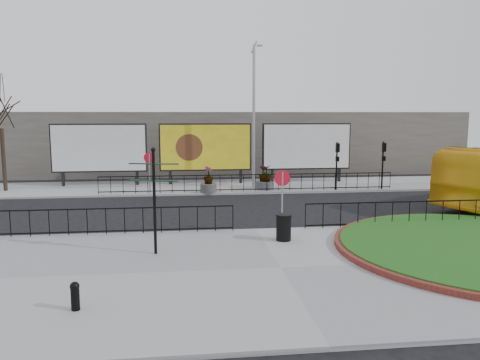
{
  "coord_description": "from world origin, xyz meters",
  "views": [
    {
      "loc": [
        -2.87,
        -18.68,
        4.81
      ],
      "look_at": [
        -0.42,
        2.19,
        1.86
      ],
      "focal_mm": 35.0,
      "sensor_mm": 36.0,
      "label": 1
    }
  ],
  "objects": [
    {
      "name": "railing_far",
      "position": [
        1.0,
        9.3,
        0.67
      ],
      "size": [
        18.0,
        0.1,
        1.1
      ],
      "primitive_type": null,
      "color": "black",
      "rests_on": "pavement_far"
    },
    {
      "name": "pavement_far",
      "position": [
        0.0,
        12.0,
        0.06
      ],
      "size": [
        44.0,
        6.0,
        0.12
      ],
      "primitive_type": "cube",
      "color": "gray",
      "rests_on": "ground"
    },
    {
      "name": "billboard_mid",
      "position": [
        -1.5,
        12.97,
        2.6
      ],
      "size": [
        6.2,
        0.31,
        4.1
      ],
      "color": "black",
      "rests_on": "pavement_far"
    },
    {
      "name": "billboard_right",
      "position": [
        5.5,
        12.97,
        2.6
      ],
      "size": [
        6.2,
        0.31,
        4.1
      ],
      "color": "black",
      "rests_on": "pavement_far"
    },
    {
      "name": "tree_left",
      "position": [
        -14.0,
        11.5,
        3.62
      ],
      "size": [
        2.0,
        2.0,
        7.0
      ],
      "primitive_type": null,
      "color": "#2D2119",
      "rests_on": "pavement_far"
    },
    {
      "name": "signal_pole_b",
      "position": [
        9.5,
        9.34,
        2.1
      ],
      "size": [
        0.22,
        0.26,
        3.0
      ],
      "color": "black",
      "rests_on": "pavement_far"
    },
    {
      "name": "bollard",
      "position": [
        -5.56,
        -7.53,
        0.51
      ],
      "size": [
        0.23,
        0.23,
        0.71
      ],
      "color": "black",
      "rests_on": "pavement_near"
    },
    {
      "name": "building_backdrop",
      "position": [
        0.0,
        22.0,
        2.5
      ],
      "size": [
        40.0,
        10.0,
        5.0
      ],
      "primitive_type": "cube",
      "color": "#635E56",
      "rests_on": "ground"
    },
    {
      "name": "speed_sign_far",
      "position": [
        -5.0,
        9.4,
        1.92
      ],
      "size": [
        0.64,
        0.07,
        2.47
      ],
      "color": "gray",
      "rests_on": "pavement_far"
    },
    {
      "name": "railing_near_right",
      "position": [
        6.5,
        -0.3,
        0.67
      ],
      "size": [
        9.0,
        0.1,
        1.1
      ],
      "primitive_type": null,
      "color": "black",
      "rests_on": "pavement_near"
    },
    {
      "name": "lamp_post",
      "position": [
        1.51,
        11.0,
        4.83
      ],
      "size": [
        0.74,
        0.18,
        9.23
      ],
      "color": "gray",
      "rests_on": "pavement_far"
    },
    {
      "name": "fingerpost_sign",
      "position": [
        -3.92,
        -3.06,
        2.3
      ],
      "size": [
        1.69,
        0.63,
        3.61
      ],
      "rotation": [
        0.0,
        0.0,
        -0.29
      ],
      "color": "black",
      "rests_on": "pavement_near"
    },
    {
      "name": "signal_pole_a",
      "position": [
        6.5,
        9.34,
        2.1
      ],
      "size": [
        0.22,
        0.26,
        3.0
      ],
      "color": "black",
      "rests_on": "pavement_far"
    },
    {
      "name": "ground",
      "position": [
        0.0,
        0.0,
        0.0
      ],
      "size": [
        90.0,
        90.0,
        0.0
      ],
      "primitive_type": "plane",
      "color": "black",
      "rests_on": "ground"
    },
    {
      "name": "litter_bin",
      "position": [
        0.75,
        -1.91,
        0.62
      ],
      "size": [
        0.6,
        0.6,
        0.99
      ],
      "color": "black",
      "rests_on": "pavement_near"
    },
    {
      "name": "planter_a",
      "position": [
        -1.5,
        9.4,
        0.7
      ],
      "size": [
        0.99,
        0.99,
        1.57
      ],
      "color": "#4C4C4F",
      "rests_on": "pavement_far"
    },
    {
      "name": "planter_c",
      "position": [
        2.2,
        10.02,
        0.74
      ],
      "size": [
        0.9,
        0.9,
        1.54
      ],
      "color": "#4C4C4F",
      "rests_on": "pavement_far"
    },
    {
      "name": "speed_sign_near",
      "position": [
        1.0,
        -0.4,
        1.92
      ],
      "size": [
        0.64,
        0.07,
        2.47
      ],
      "color": "gray",
      "rests_on": "pavement_near"
    },
    {
      "name": "pavement_near",
      "position": [
        0.0,
        -5.0,
        0.06
      ],
      "size": [
        30.0,
        10.0,
        0.12
      ],
      "primitive_type": "cube",
      "color": "gray",
      "rests_on": "ground"
    },
    {
      "name": "railing_near_left",
      "position": [
        -6.0,
        -0.3,
        0.67
      ],
      "size": [
        10.0,
        0.1,
        1.1
      ],
      "primitive_type": null,
      "color": "black",
      "rests_on": "pavement_near"
    },
    {
      "name": "planter_b",
      "position": [
        2.0,
        10.09,
        0.69
      ],
      "size": [
        0.97,
        0.97,
        1.52
      ],
      "color": "#4C4C4F",
      "rests_on": "pavement_far"
    },
    {
      "name": "billboard_left",
      "position": [
        -8.5,
        12.97,
        2.6
      ],
      "size": [
        6.2,
        0.31,
        4.1
      ],
      "color": "black",
      "rests_on": "pavement_far"
    }
  ]
}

